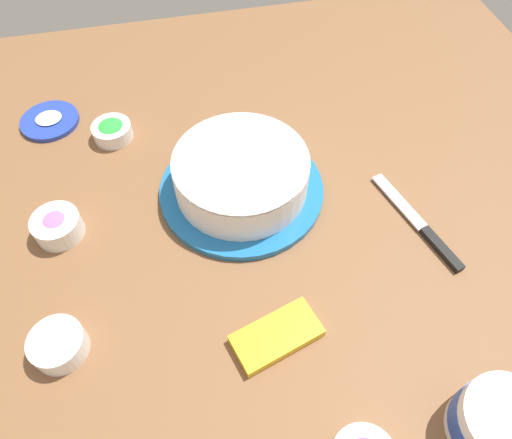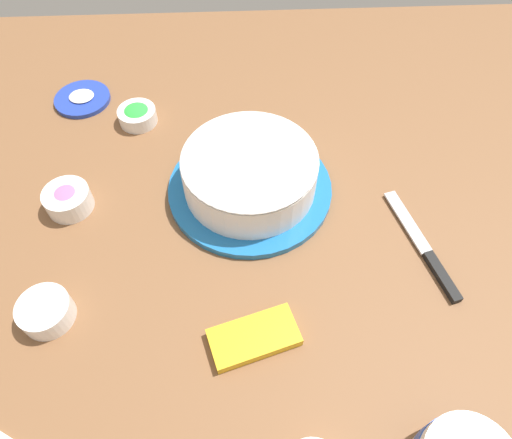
{
  "view_description": "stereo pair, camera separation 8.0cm",
  "coord_description": "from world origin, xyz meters",
  "px_view_note": "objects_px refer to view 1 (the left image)",
  "views": [
    {
      "loc": [
        -0.11,
        -0.41,
        0.69
      ],
      "look_at": [
        -0.0,
        0.05,
        0.04
      ],
      "focal_mm": 32.53,
      "sensor_mm": 36.0,
      "label": 1
    },
    {
      "loc": [
        -0.03,
        -0.42,
        0.69
      ],
      "look_at": [
        -0.0,
        0.05,
        0.04
      ],
      "focal_mm": 32.53,
      "sensor_mm": 36.0,
      "label": 2
    }
  ],
  "objects_px": {
    "sprinkle_bowl_green": "(112,130)",
    "candy_box_lower": "(277,336)",
    "frosting_tub_lid": "(50,121)",
    "sprinkle_bowl_pink": "(57,225)",
    "frosting_tub": "(500,425)",
    "frosted_cake": "(241,176)",
    "sprinkle_bowl_orange": "(58,344)",
    "spreading_knife": "(423,229)"
  },
  "relations": [
    {
      "from": "frosted_cake",
      "to": "candy_box_lower",
      "type": "xyz_separation_m",
      "value": [
        -0.01,
        -0.3,
        -0.04
      ]
    },
    {
      "from": "frosting_tub_lid",
      "to": "sprinkle_bowl_pink",
      "type": "relative_size",
      "value": 1.44
    },
    {
      "from": "sprinkle_bowl_orange",
      "to": "frosting_tub_lid",
      "type": "bearing_deg",
      "value": 93.99
    },
    {
      "from": "sprinkle_bowl_pink",
      "to": "sprinkle_bowl_green",
      "type": "height_order",
      "value": "sprinkle_bowl_pink"
    },
    {
      "from": "sprinkle_bowl_orange",
      "to": "candy_box_lower",
      "type": "height_order",
      "value": "sprinkle_bowl_orange"
    },
    {
      "from": "frosting_tub_lid",
      "to": "spreading_knife",
      "type": "xyz_separation_m",
      "value": [
        0.66,
        -0.43,
        -0.0
      ]
    },
    {
      "from": "frosted_cake",
      "to": "frosting_tub_lid",
      "type": "relative_size",
      "value": 2.54
    },
    {
      "from": "sprinkle_bowl_orange",
      "to": "sprinkle_bowl_green",
      "type": "bearing_deg",
      "value": 77.89
    },
    {
      "from": "frosting_tub",
      "to": "candy_box_lower",
      "type": "relative_size",
      "value": 0.89
    },
    {
      "from": "frosting_tub",
      "to": "sprinkle_bowl_pink",
      "type": "bearing_deg",
      "value": 141.2
    },
    {
      "from": "frosting_tub",
      "to": "sprinkle_bowl_pink",
      "type": "height_order",
      "value": "frosting_tub"
    },
    {
      "from": "sprinkle_bowl_green",
      "to": "frosting_tub_lid",
      "type": "bearing_deg",
      "value": 150.79
    },
    {
      "from": "frosting_tub_lid",
      "to": "sprinkle_bowl_orange",
      "type": "xyz_separation_m",
      "value": [
        0.04,
        -0.52,
        0.01
      ]
    },
    {
      "from": "spreading_knife",
      "to": "candy_box_lower",
      "type": "height_order",
      "value": "candy_box_lower"
    },
    {
      "from": "spreading_knife",
      "to": "frosting_tub_lid",
      "type": "bearing_deg",
      "value": 146.74
    },
    {
      "from": "candy_box_lower",
      "to": "frosting_tub_lid",
      "type": "bearing_deg",
      "value": 105.25
    },
    {
      "from": "frosting_tub",
      "to": "spreading_knife",
      "type": "height_order",
      "value": "frosting_tub"
    },
    {
      "from": "frosting_tub_lid",
      "to": "sprinkle_bowl_pink",
      "type": "height_order",
      "value": "sprinkle_bowl_pink"
    },
    {
      "from": "frosting_tub_lid",
      "to": "spreading_knife",
      "type": "height_order",
      "value": "frosting_tub_lid"
    },
    {
      "from": "frosted_cake",
      "to": "sprinkle_bowl_green",
      "type": "xyz_separation_m",
      "value": [
        -0.23,
        0.2,
        -0.03
      ]
    },
    {
      "from": "frosting_tub_lid",
      "to": "spreading_knife",
      "type": "distance_m",
      "value": 0.79
    },
    {
      "from": "sprinkle_bowl_pink",
      "to": "frosted_cake",
      "type": "bearing_deg",
      "value": 3.89
    },
    {
      "from": "frosted_cake",
      "to": "sprinkle_bowl_pink",
      "type": "height_order",
      "value": "frosted_cake"
    },
    {
      "from": "sprinkle_bowl_green",
      "to": "frosting_tub",
      "type": "bearing_deg",
      "value": -55.41
    },
    {
      "from": "frosting_tub",
      "to": "frosting_tub_lid",
      "type": "bearing_deg",
      "value": 128.5
    },
    {
      "from": "sprinkle_bowl_pink",
      "to": "sprinkle_bowl_green",
      "type": "bearing_deg",
      "value": 65.6
    },
    {
      "from": "frosting_tub_lid",
      "to": "sprinkle_bowl_orange",
      "type": "height_order",
      "value": "sprinkle_bowl_orange"
    },
    {
      "from": "frosting_tub",
      "to": "spreading_knife",
      "type": "relative_size",
      "value": 0.51
    },
    {
      "from": "sprinkle_bowl_orange",
      "to": "frosted_cake",
      "type": "bearing_deg",
      "value": 36.63
    },
    {
      "from": "sprinkle_bowl_green",
      "to": "candy_box_lower",
      "type": "bearing_deg",
      "value": -65.66
    },
    {
      "from": "frosting_tub",
      "to": "sprinkle_bowl_pink",
      "type": "distance_m",
      "value": 0.74
    },
    {
      "from": "frosting_tub",
      "to": "sprinkle_bowl_orange",
      "type": "relative_size",
      "value": 1.45
    },
    {
      "from": "frosting_tub_lid",
      "to": "sprinkle_bowl_pink",
      "type": "xyz_separation_m",
      "value": [
        0.03,
        -0.3,
        0.02
      ]
    },
    {
      "from": "sprinkle_bowl_pink",
      "to": "frosting_tub",
      "type": "bearing_deg",
      "value": -38.8
    },
    {
      "from": "sprinkle_bowl_orange",
      "to": "sprinkle_bowl_pink",
      "type": "bearing_deg",
      "value": 91.74
    },
    {
      "from": "sprinkle_bowl_pink",
      "to": "sprinkle_bowl_orange",
      "type": "relative_size",
      "value": 1.02
    },
    {
      "from": "frosted_cake",
      "to": "frosting_tub",
      "type": "bearing_deg",
      "value": -63.31
    },
    {
      "from": "spreading_knife",
      "to": "candy_box_lower",
      "type": "bearing_deg",
      "value": -155.57
    },
    {
      "from": "frosted_cake",
      "to": "sprinkle_bowl_green",
      "type": "height_order",
      "value": "frosted_cake"
    },
    {
      "from": "candy_box_lower",
      "to": "sprinkle_bowl_orange",
      "type": "bearing_deg",
      "value": 153.91
    },
    {
      "from": "sprinkle_bowl_green",
      "to": "spreading_knife",
      "type": "bearing_deg",
      "value": -34.22
    },
    {
      "from": "sprinkle_bowl_pink",
      "to": "sprinkle_bowl_orange",
      "type": "distance_m",
      "value": 0.22
    }
  ]
}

